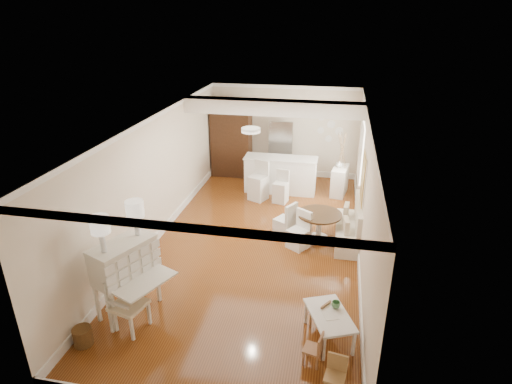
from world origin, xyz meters
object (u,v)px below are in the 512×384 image
(kids_chair_a, at_px, (313,348))
(slip_chair_near, at_px, (299,230))
(dining_table, at_px, (319,227))
(kids_table, at_px, (329,326))
(wicker_basket, at_px, (83,336))
(bar_stool_left, at_px, (258,181))
(secretary_bureau, at_px, (127,278))
(sideboard, at_px, (340,181))
(breakfast_counter, at_px, (280,175))
(pantry_cabinet, at_px, (231,139))
(kids_chair_c, at_px, (335,376))
(kids_chair_b, at_px, (320,313))
(bar_stool_right, at_px, (281,187))
(fridge, at_px, (292,151))
(gustavian_armchair, at_px, (129,304))
(slip_chair_far, at_px, (285,219))

(kids_chair_a, distance_m, slip_chair_near, 3.38)
(dining_table, bearing_deg, kids_table, -83.64)
(wicker_basket, height_order, kids_table, kids_table)
(bar_stool_left, bearing_deg, secretary_bureau, -80.43)
(sideboard, bearing_deg, dining_table, -89.08)
(breakfast_counter, bearing_deg, sideboard, 4.89)
(secretary_bureau, height_order, pantry_cabinet, pantry_cabinet)
(wicker_basket, xyz_separation_m, sideboard, (3.82, 6.84, 0.25))
(kids_chair_c, height_order, bar_stool_left, bar_stool_left)
(wicker_basket, bearing_deg, kids_chair_b, 17.41)
(kids_chair_c, xyz_separation_m, bar_stool_right, (-1.62, 6.12, 0.16))
(kids_table, xyz_separation_m, bar_stool_left, (-2.13, 5.14, 0.31))
(breakfast_counter, xyz_separation_m, fridge, (0.20, 1.05, 0.39))
(gustavian_armchair, distance_m, kids_chair_b, 3.11)
(bar_stool_right, bearing_deg, breakfast_counter, 111.07)
(kids_chair_b, bearing_deg, pantry_cabinet, -121.19)
(gustavian_armchair, relative_size, kids_chair_c, 1.65)
(kids_table, xyz_separation_m, sideboard, (0.06, 5.97, 0.16))
(kids_chair_a, bearing_deg, kids_table, 172.40)
(gustavian_armchair, height_order, slip_chair_far, gustavian_armchair)
(slip_chair_far, bearing_deg, fridge, -145.38)
(slip_chair_far, height_order, fridge, fridge)
(gustavian_armchair, height_order, dining_table, gustavian_armchair)
(slip_chair_near, relative_size, pantry_cabinet, 0.37)
(kids_chair_a, relative_size, kids_chair_b, 1.04)
(secretary_bureau, distance_m, slip_chair_near, 3.81)
(dining_table, xyz_separation_m, breakfast_counter, (-1.26, 2.67, 0.18))
(kids_chair_c, bearing_deg, slip_chair_near, 113.00)
(kids_table, relative_size, slip_chair_near, 1.12)
(kids_chair_c, distance_m, fridge, 8.08)
(kids_chair_a, distance_m, breakfast_counter, 6.55)
(slip_chair_near, distance_m, breakfast_counter, 3.17)
(bar_stool_right, bearing_deg, kids_chair_b, -62.10)
(wicker_basket, height_order, bar_stool_right, bar_stool_right)
(gustavian_armchair, xyz_separation_m, bar_stool_left, (1.07, 5.53, 0.07))
(breakfast_counter, relative_size, bar_stool_left, 1.89)
(gustavian_armchair, bearing_deg, wicker_basket, 145.07)
(kids_chair_c, distance_m, pantry_cabinet, 8.70)
(slip_chair_far, height_order, bar_stool_left, bar_stool_left)
(wicker_basket, xyz_separation_m, slip_chair_near, (2.99, 3.63, 0.27))
(kids_chair_a, distance_m, pantry_cabinet, 8.13)
(bar_stool_right, bearing_deg, wicker_basket, -98.43)
(wicker_basket, distance_m, pantry_cabinet, 7.85)
(kids_chair_c, relative_size, fridge, 0.32)
(slip_chair_near, distance_m, bar_stool_right, 2.43)
(kids_table, relative_size, kids_chair_a, 1.74)
(kids_chair_b, distance_m, slip_chair_far, 3.15)
(kids_chair_b, relative_size, slip_chair_near, 0.62)
(dining_table, height_order, sideboard, sideboard)
(kids_chair_a, bearing_deg, wicker_basket, -72.14)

